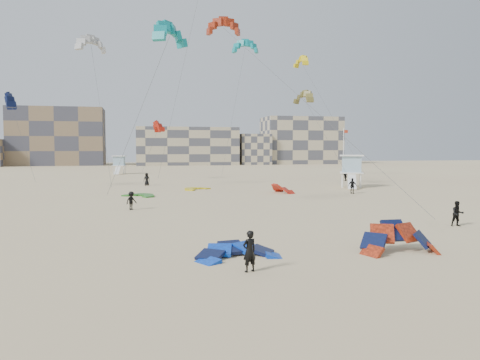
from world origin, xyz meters
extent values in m
plane|color=#CEBE8A|center=(0.00, 0.00, 0.00)|extent=(320.00, 320.00, 0.00)
imported|color=black|center=(-0.62, -3.17, 0.91)|extent=(0.77, 0.64, 1.81)
imported|color=black|center=(16.10, 5.36, 0.87)|extent=(0.99, 0.86, 1.73)
imported|color=black|center=(-5.92, 18.90, 0.80)|extent=(1.19, 1.10, 1.60)
imported|color=black|center=(19.40, 28.34, 0.92)|extent=(1.05, 1.10, 1.83)
imported|color=black|center=(-4.17, 45.69, 0.90)|extent=(0.99, 0.77, 1.81)
imported|color=black|center=(28.05, 48.87, 0.90)|extent=(0.82, 1.73, 1.79)
cylinder|color=#3F3F3F|center=(-5.38, 19.89, 7.85)|extent=(5.65, 5.12, 13.72)
cylinder|color=#3F3F3F|center=(8.68, 18.04, 10.35)|extent=(7.62, 30.81, 18.72)
cylinder|color=#3F3F3F|center=(-9.50, 34.73, 9.49)|extent=(2.55, 7.19, 16.99)
cylinder|color=#3F3F3F|center=(0.16, 41.05, 13.77)|extent=(5.53, 8.19, 25.55)
cylinder|color=#3F3F3F|center=(18.27, 33.54, 6.57)|extent=(2.96, 9.35, 11.16)
cylinder|color=#3F3F3F|center=(27.11, 52.33, 10.62)|extent=(9.10, 6.52, 19.26)
cylinder|color=#3F3F3F|center=(-19.84, 42.66, 6.11)|extent=(2.77, 0.15, 10.23)
cylinder|color=#3F3F3F|center=(10.53, 55.14, 11.75)|extent=(4.57, 2.49, 21.50)
cylinder|color=#3F3F3F|center=(-3.37, 58.16, 4.90)|extent=(2.89, 3.03, 7.82)
cube|color=white|center=(23.15, 36.50, 2.03)|extent=(4.02, 4.02, 0.15)
cube|color=#8FB0C4|center=(23.15, 36.50, 3.20)|extent=(3.30, 3.30, 2.18)
cube|color=white|center=(23.15, 36.50, 4.37)|extent=(4.16, 4.16, 0.17)
cube|color=white|center=(23.15, 33.56, 0.98)|extent=(2.24, 3.26, 1.80)
cube|color=white|center=(-9.23, 77.86, 1.75)|extent=(2.93, 2.93, 0.13)
cube|color=#8FB0C4|center=(-9.23, 77.86, 2.75)|extent=(2.40, 2.40, 1.87)
cube|color=white|center=(-9.23, 77.86, 3.76)|extent=(3.03, 3.03, 0.15)
cube|color=white|center=(-9.23, 75.34, 0.84)|extent=(1.26, 2.75, 1.55)
cylinder|color=white|center=(22.57, 37.86, 4.09)|extent=(0.10, 0.10, 8.18)
cube|color=#B12F17|center=(22.87, 37.86, 7.67)|extent=(0.61, 0.02, 0.41)
cube|color=#766147|center=(-30.00, 134.00, 9.00)|extent=(28.00, 14.00, 18.00)
cube|color=tan|center=(10.00, 130.00, 6.00)|extent=(32.00, 16.00, 12.00)
cube|color=tan|center=(50.00, 132.00, 8.00)|extent=(26.00, 14.00, 16.00)
cube|color=tan|center=(32.00, 128.00, 5.00)|extent=(10.00, 10.00, 10.00)
camera|label=1|loc=(-5.25, -22.57, 5.35)|focal=35.00mm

